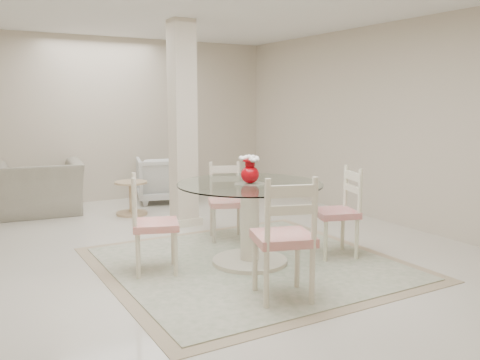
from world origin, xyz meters
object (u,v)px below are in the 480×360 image
red_vase (250,169)px  armchair_white (162,179)px  dining_chair_north (226,195)px  column (183,125)px  dining_table (250,223)px  recliner_taupe (39,188)px  side_table (131,199)px  dining_chair_east (341,205)px  dining_chair_west (148,217)px  dining_chair_south (286,230)px

red_vase → armchair_white: 3.64m
dining_chair_north → column: bearing=119.8°
column → dining_table: bearing=-93.4°
red_vase → recliner_taupe: (-1.49, 3.55, -0.59)m
column → red_vase: 1.97m
dining_chair_north → side_table: bearing=128.8°
dining_table → dining_chair_north: 1.02m
red_vase → dining_chair_east: bearing=-14.2°
dining_chair_west → side_table: size_ratio=2.15×
dining_table → dining_chair_east: 1.03m
dining_chair_north → armchair_white: 2.59m
dining_chair_west → recliner_taupe: dining_chair_west is taller
dining_table → armchair_white: (0.43, 3.56, -0.06)m
dining_chair_east → recliner_taupe: 4.54m
dining_chair_north → dining_chair_south: (-0.51, -1.98, 0.08)m
red_vase → recliner_taupe: size_ratio=0.24×
column → dining_chair_north: bearing=-81.7°
dining_chair_south → side_table: (-0.07, 3.84, -0.39)m
dining_table → red_vase: red_vase is taller
recliner_taupe → dining_chair_west: bearing=104.6°
dining_table → side_table: bearing=96.5°
dining_chair_east → dining_chair_north: bearing=-132.4°
dining_chair_east → armchair_white: (-0.55, 3.81, -0.19)m
dining_chair_south → armchair_white: (0.69, 4.56, -0.25)m
red_vase → dining_chair_east: red_vase is taller
dining_table → armchair_white: dining_table is taller
dining_chair_west → recliner_taupe: 3.34m
dining_chair_north → side_table: dining_chair_north is taller
dining_table → dining_chair_north: bearing=75.5°
dining_table → dining_chair_east: (0.99, -0.25, 0.13)m
recliner_taupe → armchair_white: (1.92, 0.01, -0.02)m
red_vase → armchair_white: size_ratio=0.35×
column → dining_chair_south: 3.04m
red_vase → armchair_white: (0.43, 3.56, -0.61)m
dining_chair_east → dining_chair_west: size_ratio=1.00×
dining_chair_west → armchair_white: bearing=-4.5°
dining_chair_south → armchair_white: dining_chair_south is taller
side_table → red_vase: bearing=-83.5°
column → dining_chair_east: 2.48m
dining_table → dining_chair_west: bearing=165.7°
red_vase → dining_chair_south: 1.09m
armchair_white → dining_chair_east: bearing=113.6°
dining_chair_east → armchair_white: bearing=-154.9°
dining_chair_west → armchair_white: dining_chair_west is taller
column → side_table: 1.51m
red_vase → dining_chair_east: (0.99, -0.25, -0.42)m
recliner_taupe → dining_table: bearing=118.7°
dining_chair_east → side_table: dining_chair_east is taller
dining_table → recliner_taupe: size_ratio=1.22×
red_vase → recliner_taupe: 3.90m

